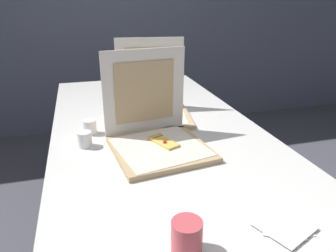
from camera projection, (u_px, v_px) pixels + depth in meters
The scene contains 8 objects.
wall_back at pixel (109, 0), 3.05m from camera, with size 10.00×0.10×2.60m, color slate.
table at pixel (156, 135), 1.59m from camera, with size 0.99×2.03×0.73m.
pizza_box_front at pixel (157, 135), 1.33m from camera, with size 0.42×0.42×0.40m.
pizza_box_middle at pixel (153, 106), 1.69m from camera, with size 0.42×0.43×0.40m.
cup_white_near_center at pixel (85, 139), 1.35m from camera, with size 0.06×0.06×0.07m, color white.
cup_white_mid at pixel (90, 127), 1.47m from camera, with size 0.06×0.06×0.07m, color white.
cup_printed_front at pixel (187, 237), 0.78m from camera, with size 0.08×0.08×0.09m, color #D14C56.
napkin_pile at pixel (284, 225), 0.88m from camera, with size 0.18×0.18×0.01m.
Camera 1 is at (-0.33, -0.86, 1.33)m, focal length 33.72 mm.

